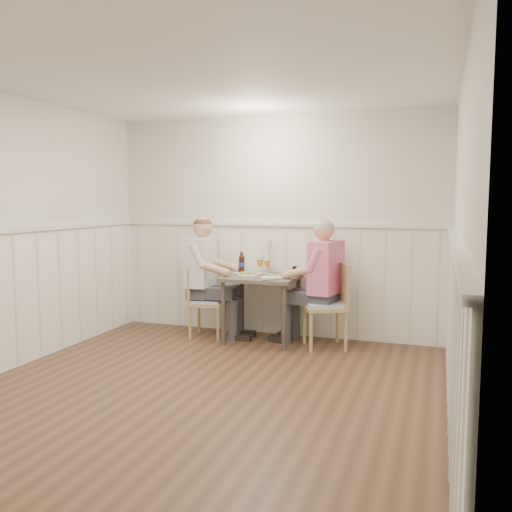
{
  "coord_description": "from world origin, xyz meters",
  "views": [
    {
      "loc": [
        1.88,
        -3.93,
        1.62
      ],
      "look_at": [
        -0.03,
        1.64,
        1.0
      ],
      "focal_mm": 38.0,
      "sensor_mm": 36.0,
      "label": 1
    }
  ],
  "objects_px": {
    "chair_left": "(204,299)",
    "grass_vase": "(268,257)",
    "chair_right": "(330,302)",
    "diner_cream": "(204,286)",
    "dining_table": "(262,286)",
    "man_in_pink": "(322,292)",
    "beer_bottle": "(242,263)"
  },
  "relations": [
    {
      "from": "man_in_pink",
      "to": "diner_cream",
      "type": "distance_m",
      "value": 1.41
    },
    {
      "from": "dining_table",
      "to": "man_in_pink",
      "type": "relative_size",
      "value": 0.56
    },
    {
      "from": "beer_bottle",
      "to": "diner_cream",
      "type": "bearing_deg",
      "value": -150.28
    },
    {
      "from": "chair_left",
      "to": "man_in_pink",
      "type": "height_order",
      "value": "man_in_pink"
    },
    {
      "from": "grass_vase",
      "to": "chair_right",
      "type": "bearing_deg",
      "value": -21.46
    },
    {
      "from": "chair_left",
      "to": "beer_bottle",
      "type": "relative_size",
      "value": 3.36
    },
    {
      "from": "chair_right",
      "to": "man_in_pink",
      "type": "xyz_separation_m",
      "value": [
        -0.1,
        0.03,
        0.1
      ]
    },
    {
      "from": "diner_cream",
      "to": "chair_right",
      "type": "bearing_deg",
      "value": -0.85
    },
    {
      "from": "chair_left",
      "to": "chair_right",
      "type": "bearing_deg",
      "value": 0.48
    },
    {
      "from": "diner_cream",
      "to": "grass_vase",
      "type": "bearing_deg",
      "value": 23.29
    },
    {
      "from": "chair_right",
      "to": "beer_bottle",
      "type": "bearing_deg",
      "value": 167.67
    },
    {
      "from": "dining_table",
      "to": "chair_right",
      "type": "xyz_separation_m",
      "value": [
        0.79,
        -0.02,
        -0.14
      ]
    },
    {
      "from": "chair_right",
      "to": "chair_left",
      "type": "bearing_deg",
      "value": -179.52
    },
    {
      "from": "chair_right",
      "to": "diner_cream",
      "type": "bearing_deg",
      "value": 179.15
    },
    {
      "from": "man_in_pink",
      "to": "diner_cream",
      "type": "bearing_deg",
      "value": -179.56
    },
    {
      "from": "chair_left",
      "to": "man_in_pink",
      "type": "distance_m",
      "value": 1.41
    },
    {
      "from": "dining_table",
      "to": "chair_left",
      "type": "height_order",
      "value": "chair_left"
    },
    {
      "from": "chair_right",
      "to": "chair_left",
      "type": "xyz_separation_m",
      "value": [
        -1.5,
        -0.01,
        -0.05
      ]
    },
    {
      "from": "chair_left",
      "to": "diner_cream",
      "type": "height_order",
      "value": "diner_cream"
    },
    {
      "from": "chair_left",
      "to": "man_in_pink",
      "type": "bearing_deg",
      "value": 1.88
    },
    {
      "from": "dining_table",
      "to": "chair_left",
      "type": "bearing_deg",
      "value": -177.7
    },
    {
      "from": "dining_table",
      "to": "man_in_pink",
      "type": "distance_m",
      "value": 0.69
    },
    {
      "from": "chair_left",
      "to": "grass_vase",
      "type": "xyz_separation_m",
      "value": [
        0.69,
        0.33,
        0.49
      ]
    },
    {
      "from": "chair_left",
      "to": "beer_bottle",
      "type": "xyz_separation_m",
      "value": [
        0.38,
        0.26,
        0.41
      ]
    },
    {
      "from": "dining_table",
      "to": "chair_left",
      "type": "distance_m",
      "value": 0.73
    },
    {
      "from": "diner_cream",
      "to": "dining_table",
      "type": "bearing_deg",
      "value": -0.53
    },
    {
      "from": "beer_bottle",
      "to": "grass_vase",
      "type": "relative_size",
      "value": 0.58
    },
    {
      "from": "dining_table",
      "to": "beer_bottle",
      "type": "relative_size",
      "value": 3.25
    },
    {
      "from": "chair_left",
      "to": "grass_vase",
      "type": "height_order",
      "value": "grass_vase"
    },
    {
      "from": "dining_table",
      "to": "diner_cream",
      "type": "height_order",
      "value": "diner_cream"
    },
    {
      "from": "chair_right",
      "to": "beer_bottle",
      "type": "distance_m",
      "value": 1.2
    },
    {
      "from": "grass_vase",
      "to": "diner_cream",
      "type": "bearing_deg",
      "value": -156.71
    }
  ]
}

